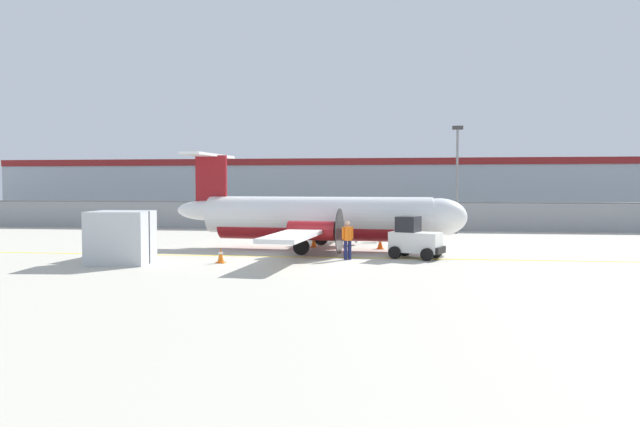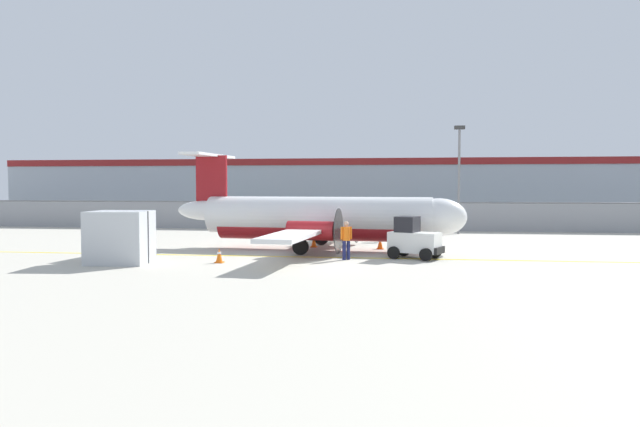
# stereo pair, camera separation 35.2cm
# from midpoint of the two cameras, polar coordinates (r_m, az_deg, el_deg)

# --- Properties ---
(ground_plane) EXTENTS (140.00, 140.00, 0.01)m
(ground_plane) POSITION_cam_midpoint_polar(r_m,az_deg,el_deg) (26.12, -1.21, -4.36)
(ground_plane) COLOR #B7B2A3
(perimeter_fence) EXTENTS (98.00, 0.10, 2.10)m
(perimeter_fence) POSITION_cam_midpoint_polar(r_m,az_deg,el_deg) (41.86, 2.15, -0.13)
(perimeter_fence) COLOR gray
(perimeter_fence) RESTS_ON ground
(parking_lot_strip) EXTENTS (98.00, 17.00, 0.12)m
(parking_lot_strip) POSITION_cam_midpoint_polar(r_m,az_deg,el_deg) (53.36, 3.32, -0.63)
(parking_lot_strip) COLOR #38383A
(parking_lot_strip) RESTS_ON ground
(background_building) EXTENTS (91.00, 8.10, 6.50)m
(background_building) POSITION_cam_midpoint_polar(r_m,az_deg,el_deg) (71.71, 4.43, 2.81)
(background_building) COLOR #A8B2BC
(background_building) RESTS_ON ground
(commuter_airplane) EXTENTS (15.10, 16.08, 4.92)m
(commuter_airplane) POSITION_cam_midpoint_polar(r_m,az_deg,el_deg) (28.82, 0.61, -0.50)
(commuter_airplane) COLOR white
(commuter_airplane) RESTS_ON ground
(baggage_tug) EXTENTS (2.57, 2.07, 1.88)m
(baggage_tug) POSITION_cam_midpoint_polar(r_m,az_deg,el_deg) (25.90, 9.71, -2.57)
(baggage_tug) COLOR silver
(baggage_tug) RESTS_ON ground
(ground_crew_worker) EXTENTS (0.52, 0.46, 1.70)m
(ground_crew_worker) POSITION_cam_midpoint_polar(r_m,az_deg,el_deg) (25.11, 3.05, -2.48)
(ground_crew_worker) COLOR #191E4C
(ground_crew_worker) RESTS_ON ground
(cargo_container) EXTENTS (2.56, 2.19, 2.20)m
(cargo_container) POSITION_cam_midpoint_polar(r_m,az_deg,el_deg) (25.31, -18.99, -2.25)
(cargo_container) COLOR #B7BCC1
(cargo_container) RESTS_ON ground
(traffic_cone_near_left) EXTENTS (0.36, 0.36, 0.64)m
(traffic_cone_near_left) POSITION_cam_midpoint_polar(r_m,az_deg,el_deg) (29.50, 6.38, -2.95)
(traffic_cone_near_left) COLOR orange
(traffic_cone_near_left) RESTS_ON ground
(traffic_cone_near_right) EXTENTS (0.36, 0.36, 0.64)m
(traffic_cone_near_right) POSITION_cam_midpoint_polar(r_m,az_deg,el_deg) (24.50, -9.64, -4.15)
(traffic_cone_near_right) COLOR orange
(traffic_cone_near_right) RESTS_ON ground
(traffic_cone_far_left) EXTENTS (0.36, 0.36, 0.64)m
(traffic_cone_far_left) POSITION_cam_midpoint_polar(r_m,az_deg,el_deg) (30.21, -0.28, -2.80)
(traffic_cone_far_left) COLOR orange
(traffic_cone_far_left) RESTS_ON ground
(parked_car_0) EXTENTS (4.33, 2.28, 1.58)m
(parked_car_0) POSITION_cam_midpoint_polar(r_m,az_deg,el_deg) (61.37, -10.56, 0.56)
(parked_car_0) COLOR #19662D
(parked_car_0) RESTS_ON parking_lot_strip
(parked_car_1) EXTENTS (4.33, 2.29, 1.58)m
(parked_car_1) POSITION_cam_midpoint_polar(r_m,az_deg,el_deg) (55.33, -5.91, 0.35)
(parked_car_1) COLOR #B28C19
(parked_car_1) RESTS_ON parking_lot_strip
(parked_car_2) EXTENTS (4.30, 2.21, 1.58)m
(parked_car_2) POSITION_cam_midpoint_polar(r_m,az_deg,el_deg) (51.68, -1.09, 0.19)
(parked_car_2) COLOR red
(parked_car_2) RESTS_ON parking_lot_strip
(parked_car_3) EXTENTS (4.27, 2.15, 1.58)m
(parked_car_3) POSITION_cam_midpoint_polar(r_m,az_deg,el_deg) (55.04, 3.82, 0.35)
(parked_car_3) COLOR #B28C19
(parked_car_3) RESTS_ON parking_lot_strip
(parked_car_4) EXTENTS (4.27, 2.16, 1.58)m
(parked_car_4) POSITION_cam_midpoint_polar(r_m,az_deg,el_deg) (50.14, 8.04, 0.08)
(parked_car_4) COLOR slate
(parked_car_4) RESTS_ON parking_lot_strip
(parked_car_5) EXTENTS (4.24, 2.09, 1.58)m
(parked_car_5) POSITION_cam_midpoint_polar(r_m,az_deg,el_deg) (47.39, 15.60, -0.15)
(parked_car_5) COLOR black
(parked_car_5) RESTS_ON parking_lot_strip
(parked_car_6) EXTENTS (4.27, 2.15, 1.58)m
(parked_car_6) POSITION_cam_midpoint_polar(r_m,az_deg,el_deg) (57.09, 17.83, 0.30)
(parked_car_6) COLOR #19662D
(parked_car_6) RESTS_ON parking_lot_strip
(apron_light_pole) EXTENTS (0.70, 0.30, 7.27)m
(apron_light_pole) POSITION_cam_midpoint_polar(r_m,az_deg,el_deg) (39.55, 13.99, 4.23)
(apron_light_pole) COLOR slate
(apron_light_pole) RESTS_ON ground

